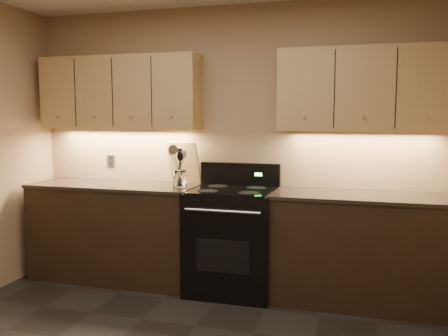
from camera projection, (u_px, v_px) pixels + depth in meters
The scene contains 14 objects.
wall_back at pixel (233, 145), 4.50m from camera, with size 4.00×0.04×2.60m, color tan.
counter_left at pixel (116, 231), 4.60m from camera, with size 1.62×0.62×0.93m.
counter_right at pixel (360, 249), 3.98m from camera, with size 1.46×0.62×0.93m.
stove at pixel (233, 239), 4.26m from camera, with size 0.76×0.68×1.14m.
upper_cab_left at pixel (120, 93), 4.60m from camera, with size 1.60×0.30×0.70m, color tan.
upper_cab_right at pixel (365, 90), 3.98m from camera, with size 1.44×0.30×0.70m, color tan.
outlet_plate at pixel (111, 161), 4.86m from camera, with size 0.09×0.01×0.12m, color #B2B5BA.
utensil_crock at pixel (180, 179), 4.33m from camera, with size 0.16×0.16×0.15m.
cutting_board at pixel (184, 162), 4.59m from camera, with size 0.33×0.02×0.41m, color tan.
wooden_spoon at pixel (177, 168), 4.32m from camera, with size 0.06×0.06×0.32m, color tan, non-canonical shape.
black_spoon at pixel (181, 169), 4.35m from camera, with size 0.06×0.06×0.30m, color black, non-canonical shape.
black_turner at pixel (179, 166), 4.31m from camera, with size 0.08×0.08×0.35m, color black, non-canonical shape.
steel_spatula at pixel (182, 166), 4.33m from camera, with size 0.08×0.08×0.36m, color silver, non-canonical shape.
steel_skimmer at pixel (183, 166), 4.30m from camera, with size 0.09×0.09×0.36m, color silver, non-canonical shape.
Camera 1 is at (1.14, -2.35, 1.58)m, focal length 38.00 mm.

